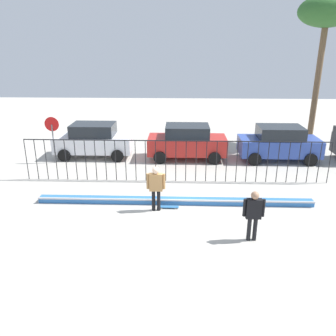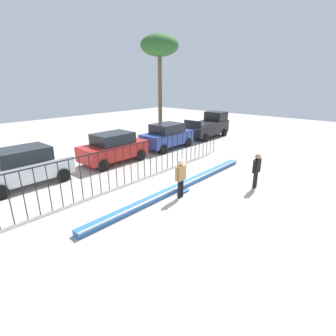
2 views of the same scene
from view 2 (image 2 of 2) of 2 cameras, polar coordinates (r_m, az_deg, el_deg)
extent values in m
plane|color=#ADA89E|center=(12.05, 5.50, -5.61)|extent=(60.00, 60.00, 0.00)
cube|color=#2D6BB7|center=(12.44, 2.56, -4.17)|extent=(11.00, 0.36, 0.22)
cylinder|color=#B2B2B7|center=(12.30, 3.22, -3.91)|extent=(11.00, 0.09, 0.09)
cylinder|color=black|center=(10.67, -31.86, -6.07)|extent=(0.04, 0.04, 1.97)
cylinder|color=black|center=(10.79, -29.53, -5.41)|extent=(0.04, 0.04, 1.97)
cylinder|color=black|center=(10.92, -27.26, -4.75)|extent=(0.04, 0.04, 1.97)
cylinder|color=black|center=(11.07, -25.04, -4.10)|extent=(0.04, 0.04, 1.97)
cylinder|color=black|center=(11.24, -22.90, -3.47)|extent=(0.04, 0.04, 1.97)
cylinder|color=black|center=(11.43, -20.82, -2.85)|extent=(0.04, 0.04, 1.97)
cylinder|color=black|center=(11.63, -18.82, -2.24)|extent=(0.04, 0.04, 1.97)
cylinder|color=black|center=(11.85, -16.88, -1.66)|extent=(0.04, 0.04, 1.97)
cylinder|color=black|center=(12.08, -15.02, -1.09)|extent=(0.04, 0.04, 1.97)
cylinder|color=black|center=(12.32, -13.23, -0.55)|extent=(0.04, 0.04, 1.97)
cylinder|color=black|center=(12.58, -11.52, -0.03)|extent=(0.04, 0.04, 1.97)
cylinder|color=black|center=(12.85, -9.87, 0.47)|extent=(0.04, 0.04, 1.97)
cylinder|color=black|center=(13.13, -8.29, 0.95)|extent=(0.04, 0.04, 1.97)
cylinder|color=black|center=(13.42, -6.78, 1.41)|extent=(0.04, 0.04, 1.97)
cylinder|color=black|center=(13.72, -5.34, 1.85)|extent=(0.04, 0.04, 1.97)
cylinder|color=black|center=(14.02, -3.95, 2.27)|extent=(0.04, 0.04, 1.97)
cylinder|color=black|center=(14.34, -2.63, 2.67)|extent=(0.04, 0.04, 1.97)
cylinder|color=black|center=(14.67, -1.36, 3.05)|extent=(0.04, 0.04, 1.97)
cylinder|color=black|center=(15.00, -0.15, 3.41)|extent=(0.04, 0.04, 1.97)
cylinder|color=black|center=(15.34, 1.01, 3.76)|extent=(0.04, 0.04, 1.97)
cylinder|color=black|center=(15.69, 2.13, 4.08)|extent=(0.04, 0.04, 1.97)
cylinder|color=black|center=(16.04, 3.19, 4.40)|extent=(0.04, 0.04, 1.97)
cylinder|color=black|center=(16.40, 4.21, 4.69)|extent=(0.04, 0.04, 1.97)
cylinder|color=black|center=(16.76, 5.18, 4.98)|extent=(0.04, 0.04, 1.97)
cylinder|color=black|center=(17.13, 6.12, 5.25)|extent=(0.04, 0.04, 1.97)
cylinder|color=black|center=(17.50, 7.01, 5.50)|extent=(0.04, 0.04, 1.97)
cylinder|color=black|center=(17.88, 7.87, 5.75)|extent=(0.04, 0.04, 1.97)
cylinder|color=black|center=(18.26, 8.69, 5.98)|extent=(0.04, 0.04, 1.97)
cylinder|color=black|center=(18.65, 9.48, 6.21)|extent=(0.04, 0.04, 1.97)
cylinder|color=black|center=(19.03, 10.24, 6.42)|extent=(0.04, 0.04, 1.97)
cube|color=black|center=(13.47, -5.46, 5.78)|extent=(14.00, 0.04, 0.04)
cylinder|color=black|center=(11.38, 2.50, -4.77)|extent=(0.14, 0.14, 0.82)
cylinder|color=black|center=(11.52, 3.12, -4.48)|extent=(0.14, 0.14, 0.82)
cube|color=#A87A47|center=(11.17, 2.87, -1.08)|extent=(0.50, 0.22, 0.68)
sphere|color=beige|center=(11.02, 2.91, 1.25)|extent=(0.27, 0.27, 0.27)
cylinder|color=#A87A47|center=(10.94, 1.88, -1.31)|extent=(0.11, 0.11, 0.61)
cylinder|color=#A87A47|center=(11.39, 3.84, -0.52)|extent=(0.11, 0.11, 0.61)
cube|color=#26598C|center=(12.03, 3.50, -5.25)|extent=(0.80, 0.20, 0.02)
cylinder|color=silver|center=(12.29, 4.00, -4.93)|extent=(0.05, 0.03, 0.05)
cylinder|color=silver|center=(12.21, 4.56, -5.11)|extent=(0.05, 0.03, 0.05)
cylinder|color=silver|center=(11.90, 2.40, -5.72)|extent=(0.05, 0.03, 0.05)
cylinder|color=silver|center=(11.81, 2.97, -5.91)|extent=(0.05, 0.03, 0.05)
cylinder|color=black|center=(13.07, 18.69, -2.67)|extent=(0.13, 0.13, 0.80)
cylinder|color=black|center=(13.24, 19.03, -2.44)|extent=(0.13, 0.13, 0.80)
cube|color=black|center=(12.92, 19.20, 0.47)|extent=(0.49, 0.21, 0.66)
sphere|color=#A87A5B|center=(12.79, 19.42, 2.43)|extent=(0.26, 0.26, 0.26)
cylinder|color=black|center=(12.64, 18.69, 0.31)|extent=(0.10, 0.10, 0.59)
cylinder|color=black|center=(13.17, 19.72, 0.91)|extent=(0.10, 0.10, 0.59)
cube|color=silver|center=(14.54, -29.28, -0.36)|extent=(4.30, 1.90, 0.90)
cube|color=#1E2328|center=(14.33, -29.77, 2.59)|extent=(2.37, 1.71, 0.66)
cylinder|color=black|center=(16.00, -25.36, 0.13)|extent=(0.68, 0.22, 0.68)
cylinder|color=black|center=(14.34, -22.26, -1.47)|extent=(0.68, 0.22, 0.68)
cylinder|color=black|center=(13.44, -33.36, -4.57)|extent=(0.68, 0.22, 0.68)
cube|color=#B2231E|center=(16.67, -12.01, 3.88)|extent=(4.30, 1.90, 0.90)
cube|color=#1E2328|center=(16.49, -12.20, 6.50)|extent=(2.37, 1.71, 0.66)
cylinder|color=black|center=(18.37, -10.07, 3.92)|extent=(0.68, 0.22, 0.68)
cylinder|color=black|center=(16.97, -6.04, 2.87)|extent=(0.68, 0.22, 0.68)
cylinder|color=black|center=(16.79, -17.85, 1.88)|extent=(0.68, 0.22, 0.68)
cylinder|color=black|center=(15.24, -14.12, 0.55)|extent=(0.68, 0.22, 0.68)
cube|color=#2D479E|center=(19.92, -0.18, 6.69)|extent=(4.30, 1.90, 0.90)
cube|color=#1E2328|center=(19.77, -0.18, 8.90)|extent=(2.37, 1.71, 0.66)
cylinder|color=black|center=(21.70, 0.52, 6.48)|extent=(0.68, 0.22, 0.68)
cylinder|color=black|center=(20.54, 4.54, 5.71)|extent=(0.68, 0.22, 0.68)
cylinder|color=black|center=(19.65, -5.11, 5.10)|extent=(0.68, 0.22, 0.68)
cylinder|color=black|center=(18.35, -1.00, 4.19)|extent=(0.68, 0.22, 0.68)
cube|color=black|center=(24.18, 8.69, 8.87)|extent=(4.70, 1.90, 1.10)
cube|color=black|center=(25.26, 10.64, 11.36)|extent=(1.50, 1.75, 0.80)
cube|color=black|center=(22.20, 5.50, 10.03)|extent=(0.12, 1.75, 0.36)
cylinder|color=black|center=(26.11, 8.82, 8.36)|extent=(0.68, 0.22, 0.68)
cylinder|color=black|center=(25.15, 12.47, 7.74)|extent=(0.68, 0.22, 0.68)
cylinder|color=black|center=(23.53, 4.53, 7.39)|extent=(0.68, 0.22, 0.68)
cylinder|color=black|center=(22.46, 8.41, 6.70)|extent=(0.68, 0.22, 0.68)
cylinder|color=brown|center=(24.01, -1.78, 15.23)|extent=(0.36, 0.36, 6.97)
ellipsoid|color=#2D6028|center=(24.14, -1.89, 25.68)|extent=(3.28, 3.28, 1.80)
camera|label=1|loc=(10.66, 74.94, 11.09)|focal=36.78mm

